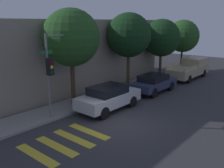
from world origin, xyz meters
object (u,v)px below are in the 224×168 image
sedan_near_corner (109,97)px  tree_midblock (129,35)px  tree_far_end (161,38)px  traffic_light_pole (54,62)px  pickup_truck (190,68)px  tree_near_corner (71,38)px  tree_behind_truck (183,36)px  sedan_middle (154,83)px

sedan_near_corner → tree_midblock: bearing=24.6°
sedan_near_corner → tree_far_end: 11.10m
traffic_light_pole → pickup_truck: size_ratio=0.84×
tree_far_end → tree_midblock: bearing=180.0°
traffic_light_pole → sedan_near_corner: traffic_light_pole is taller
pickup_truck → tree_near_corner: size_ratio=0.92×
tree_far_end → tree_behind_truck: tree_far_end is taller
sedan_near_corner → pickup_truck: bearing=-0.0°
tree_behind_truck → traffic_light_pole: bearing=-176.5°
sedan_middle → tree_behind_truck: bearing=13.5°
pickup_truck → tree_behind_truck: tree_behind_truck is taller
pickup_truck → tree_midblock: 7.98m
traffic_light_pole → tree_midblock: bearing=7.7°
tree_midblock → tree_far_end: tree_midblock is taller
tree_midblock → tree_far_end: 5.28m
sedan_near_corner → tree_midblock: size_ratio=0.72×
tree_near_corner → tree_midblock: tree_near_corner is taller
tree_near_corner → tree_far_end: size_ratio=1.10×
tree_near_corner → tree_behind_truck: bearing=-0.0°
tree_near_corner → tree_midblock: bearing=-0.0°
sedan_near_corner → tree_near_corner: (-0.79, 2.37, 3.55)m
sedan_near_corner → sedan_middle: size_ratio=1.04×
sedan_near_corner → tree_behind_truck: bearing=8.9°
pickup_truck → tree_behind_truck: bearing=37.2°
pickup_truck → tree_midblock: bearing=160.9°
sedan_near_corner → tree_far_end: bearing=12.8°
pickup_truck → tree_near_corner: (-12.80, 2.37, 3.44)m
sedan_middle → tree_far_end: 6.43m
tree_far_end → sedan_near_corner: bearing=-167.2°
tree_near_corner → tree_far_end: (11.21, -0.00, -0.55)m
sedan_middle → sedan_near_corner: bearing=180.0°
tree_midblock → tree_behind_truck: tree_midblock is taller
traffic_light_pole → pickup_truck: traffic_light_pole is taller
sedan_middle → tree_midblock: bearing=93.0°
traffic_light_pole → sedan_near_corner: bearing=-22.9°
sedan_near_corner → tree_near_corner: tree_near_corner is taller
traffic_light_pole → tree_midblock: 8.31m
tree_near_corner → tree_behind_truck: 15.93m
pickup_truck → traffic_light_pole: bearing=175.2°
traffic_light_pole → sedan_middle: (8.29, -1.27, -2.48)m
sedan_middle → tree_near_corner: tree_near_corner is taller
sedan_near_corner → tree_near_corner: bearing=108.4°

